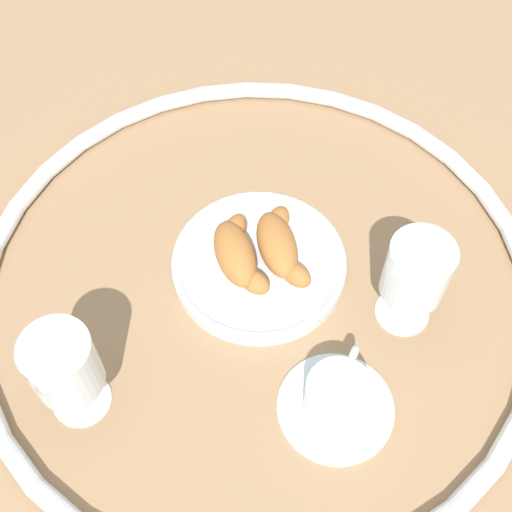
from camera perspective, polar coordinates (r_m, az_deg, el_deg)
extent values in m
plane|color=#997551|center=(0.88, 0.01, -2.47)|extent=(2.20, 2.20, 0.00)
torus|color=silver|center=(0.87, 0.01, -2.06)|extent=(0.73, 0.73, 0.02)
cylinder|color=silver|center=(0.88, 0.00, -0.72)|extent=(0.23, 0.23, 0.02)
torus|color=silver|center=(0.87, 0.00, -0.37)|extent=(0.23, 0.23, 0.01)
ellipsoid|color=#AD6B33|center=(0.85, -1.80, 0.21)|extent=(0.11, 0.09, 0.04)
ellipsoid|color=#AD6B33|center=(0.83, -0.09, -2.18)|extent=(0.05, 0.05, 0.03)
ellipsoid|color=#AD6B33|center=(0.88, -1.75, 2.33)|extent=(0.05, 0.03, 0.03)
ellipsoid|color=#AD6B33|center=(0.86, 1.79, 0.96)|extent=(0.11, 0.08, 0.04)
ellipsoid|color=#AD6B33|center=(0.84, 3.39, -1.48)|extent=(0.05, 0.05, 0.03)
ellipsoid|color=#AD6B33|center=(0.89, 1.88, 3.03)|extent=(0.05, 0.04, 0.03)
cylinder|color=silver|center=(0.80, 6.72, -12.53)|extent=(0.14, 0.14, 0.01)
cylinder|color=silver|center=(0.78, 6.94, -11.72)|extent=(0.08, 0.08, 0.05)
cylinder|color=brown|center=(0.76, 7.11, -11.09)|extent=(0.07, 0.07, 0.01)
torus|color=silver|center=(0.79, 8.02, -8.83)|extent=(0.04, 0.02, 0.04)
cylinder|color=white|center=(0.87, 12.20, -4.61)|extent=(0.07, 0.07, 0.01)
cylinder|color=white|center=(0.85, 12.55, -3.63)|extent=(0.01, 0.01, 0.05)
cylinder|color=white|center=(0.79, 13.44, -1.18)|extent=(0.08, 0.08, 0.08)
cylinder|color=#E0CC4C|center=(0.80, 13.24, -1.71)|extent=(0.07, 0.07, 0.05)
cylinder|color=white|center=(0.83, -14.43, -11.61)|extent=(0.07, 0.07, 0.01)
cylinder|color=white|center=(0.80, -14.88, -10.79)|extent=(0.01, 0.01, 0.05)
cylinder|color=white|center=(0.74, -16.01, -8.74)|extent=(0.08, 0.08, 0.08)
cylinder|color=yellow|center=(0.75, -15.92, -8.90)|extent=(0.07, 0.07, 0.07)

